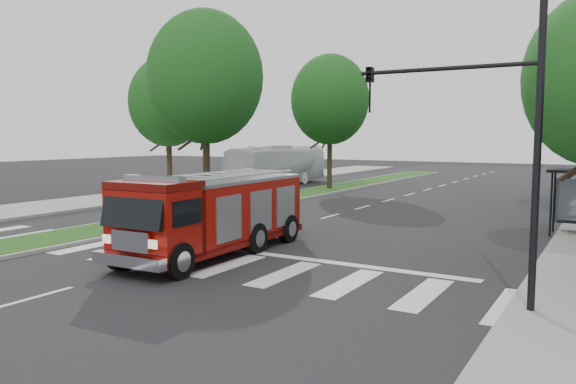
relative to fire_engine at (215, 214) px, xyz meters
The scene contains 9 objects.
ground 2.39m from the fire_engine, 109.25° to the left, with size 140.00×140.00×0.00m, color black.
sidewalk_left 19.29m from the fire_engine, 141.92° to the left, with size 5.00×80.00×0.15m, color gray.
median 21.00m from the fire_engine, 108.51° to the left, with size 3.00×50.00×0.15m.
tree_median_near 11.67m from the fire_engine, 130.20° to the left, with size 5.80×5.80×10.16m.
tree_median_far 23.44m from the fire_engine, 106.92° to the left, with size 5.60×5.60×9.72m.
tree_left_mid 20.75m from the fire_engine, 136.57° to the left, with size 5.20×5.20×9.16m.
streetlight_right_near 9.69m from the fire_engine, 10.29° to the right, with size 4.08×0.22×8.00m.
fire_engine is the anchor object (origin of this frame).
city_bus 26.22m from the fire_engine, 117.14° to the left, with size 2.66×11.35×3.16m, color silver.
Camera 1 is at (11.99, -16.32, 3.88)m, focal length 35.00 mm.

